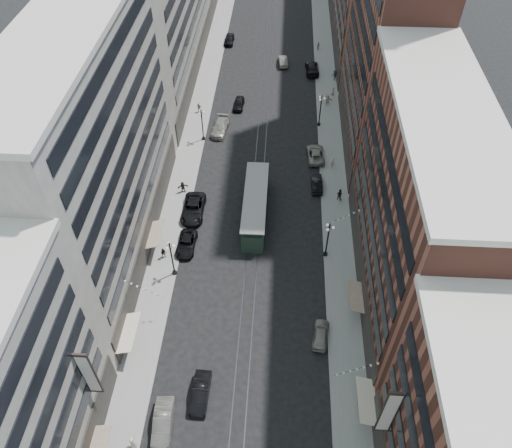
% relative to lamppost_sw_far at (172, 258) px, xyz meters
% --- Properties ---
extents(ground, '(220.00, 220.00, 0.00)m').
position_rel_lamppost_sw_far_xyz_m(ground, '(9.20, 32.00, -3.10)').
color(ground, black).
rests_on(ground, ground).
extents(sidewalk_west, '(4.00, 180.00, 0.15)m').
position_rel_lamppost_sw_far_xyz_m(sidewalk_west, '(-1.80, 42.00, -3.02)').
color(sidewalk_west, gray).
rests_on(sidewalk_west, ground).
extents(sidewalk_east, '(4.00, 180.00, 0.15)m').
position_rel_lamppost_sw_far_xyz_m(sidewalk_east, '(20.20, 42.00, -3.02)').
color(sidewalk_east, gray).
rests_on(sidewalk_east, ground).
extents(rail_west, '(0.12, 180.00, 0.02)m').
position_rel_lamppost_sw_far_xyz_m(rail_west, '(8.50, 42.00, -3.09)').
color(rail_west, '#2D2D33').
rests_on(rail_west, ground).
extents(rail_east, '(0.12, 180.00, 0.02)m').
position_rel_lamppost_sw_far_xyz_m(rail_east, '(9.90, 42.00, -3.09)').
color(rail_east, '#2D2D33').
rests_on(rail_east, ground).
extents(building_west_mid, '(8.00, 36.00, 28.00)m').
position_rel_lamppost_sw_far_xyz_m(building_west_mid, '(-7.80, 5.00, 10.90)').
color(building_west_mid, '#A09B8E').
rests_on(building_west_mid, ground).
extents(building_east_mid, '(8.00, 30.00, 24.00)m').
position_rel_lamppost_sw_far_xyz_m(building_east_mid, '(26.20, -0.00, 8.90)').
color(building_east_mid, brown).
rests_on(building_east_mid, ground).
extents(building_east_tower, '(8.00, 26.00, 42.00)m').
position_rel_lamppost_sw_far_xyz_m(building_east_tower, '(26.20, 28.00, 17.90)').
color(building_east_tower, brown).
rests_on(building_east_tower, ground).
extents(lamppost_sw_far, '(1.03, 1.14, 5.52)m').
position_rel_lamppost_sw_far_xyz_m(lamppost_sw_far, '(0.00, 0.00, 0.00)').
color(lamppost_sw_far, black).
rests_on(lamppost_sw_far, sidewalk_west).
extents(lamppost_sw_mid, '(1.03, 1.14, 5.52)m').
position_rel_lamppost_sw_far_xyz_m(lamppost_sw_mid, '(0.00, 27.00, 0.00)').
color(lamppost_sw_mid, black).
rests_on(lamppost_sw_mid, sidewalk_west).
extents(lamppost_se_far, '(1.03, 1.14, 5.52)m').
position_rel_lamppost_sw_far_xyz_m(lamppost_se_far, '(18.40, 4.00, 0.00)').
color(lamppost_se_far, black).
rests_on(lamppost_se_far, sidewalk_east).
extents(lamppost_se_mid, '(1.03, 1.14, 5.52)m').
position_rel_lamppost_sw_far_xyz_m(lamppost_se_mid, '(18.40, 32.00, 0.00)').
color(lamppost_se_mid, black).
rests_on(lamppost_se_mid, sidewalk_east).
extents(streetcar, '(3.01, 13.62, 3.77)m').
position_rel_lamppost_sw_far_xyz_m(streetcar, '(9.20, 10.48, -1.36)').
color(streetcar, '#23382A').
rests_on(streetcar, ground).
extents(car_1, '(1.99, 5.01, 1.62)m').
position_rel_lamppost_sw_far_xyz_m(car_1, '(2.08, -18.35, -2.29)').
color(car_1, '#69655D').
rests_on(car_1, ground).
extents(car_2, '(2.38, 4.94, 1.36)m').
position_rel_lamppost_sw_far_xyz_m(car_2, '(0.80, 4.31, -2.42)').
color(car_2, black).
rests_on(car_2, ground).
extents(car_4, '(2.18, 4.26, 1.39)m').
position_rel_lamppost_sw_far_xyz_m(car_4, '(17.40, -7.84, -2.40)').
color(car_4, gray).
rests_on(car_4, ground).
extents(car_5, '(1.75, 4.74, 1.55)m').
position_rel_lamppost_sw_far_xyz_m(car_5, '(5.26, -15.24, -2.32)').
color(car_5, black).
rests_on(car_5, ground).
extents(pedestrian_1, '(0.90, 0.63, 1.68)m').
position_rel_lamppost_sw_far_xyz_m(pedestrian_1, '(-0.30, -20.48, -2.11)').
color(pedestrian_1, beige).
rests_on(pedestrian_1, sidewalk_west).
extents(pedestrian_2, '(0.78, 0.46, 1.57)m').
position_rel_lamppost_sw_far_xyz_m(pedestrian_2, '(-1.72, 2.42, -2.16)').
color(pedestrian_2, black).
rests_on(pedestrian_2, sidewalk_west).
extents(pedestrian_4, '(0.73, 0.98, 1.52)m').
position_rel_lamppost_sw_far_xyz_m(pedestrian_4, '(20.88, -15.27, -2.18)').
color(pedestrian_4, beige).
rests_on(pedestrian_4, sidewalk_east).
extents(car_7, '(2.87, 6.22, 1.73)m').
position_rel_lamppost_sw_far_xyz_m(car_7, '(0.80, 10.53, -2.23)').
color(car_7, black).
rests_on(car_7, ground).
extents(car_8, '(2.80, 5.84, 1.64)m').
position_rel_lamppost_sw_far_xyz_m(car_8, '(2.40, 29.45, -2.28)').
color(car_8, gray).
rests_on(car_8, ground).
extents(car_9, '(1.93, 4.61, 1.56)m').
position_rel_lamppost_sw_far_xyz_m(car_9, '(0.96, 59.92, -2.32)').
color(car_9, black).
rests_on(car_9, ground).
extents(car_10, '(1.64, 4.39, 1.43)m').
position_rel_lamppost_sw_far_xyz_m(car_10, '(17.60, 16.79, -2.38)').
color(car_10, black).
rests_on(car_10, ground).
extents(car_11, '(2.78, 5.45, 1.47)m').
position_rel_lamppost_sw_far_xyz_m(car_11, '(17.60, 23.49, -2.36)').
color(car_11, gray).
rests_on(car_11, ground).
extents(car_12, '(2.67, 5.93, 1.69)m').
position_rel_lamppost_sw_far_xyz_m(car_12, '(17.60, 49.17, -2.25)').
color(car_12, black).
rests_on(car_12, ground).
extents(car_13, '(1.88, 4.23, 1.42)m').
position_rel_lamppost_sw_far_xyz_m(car_13, '(4.84, 36.64, -2.39)').
color(car_13, black).
rests_on(car_13, ground).
extents(car_14, '(2.01, 4.59, 1.47)m').
position_rel_lamppost_sw_far_xyz_m(car_14, '(12.11, 51.73, -2.36)').
color(car_14, '#67645C').
rests_on(car_14, ground).
extents(pedestrian_5, '(1.64, 1.00, 1.70)m').
position_rel_lamppost_sw_far_xyz_m(pedestrian_5, '(-1.27, 14.67, -2.09)').
color(pedestrian_5, black).
rests_on(pedestrian_5, sidewalk_west).
extents(pedestrian_6, '(1.05, 0.61, 1.69)m').
position_rel_lamppost_sw_far_xyz_m(pedestrian_6, '(-1.71, 34.62, -2.10)').
color(pedestrian_6, gray).
rests_on(pedestrian_6, sidewalk_west).
extents(pedestrian_7, '(0.99, 0.87, 1.79)m').
position_rel_lamppost_sw_far_xyz_m(pedestrian_7, '(20.67, 14.33, -2.05)').
color(pedestrian_7, black).
rests_on(pedestrian_7, sidewalk_east).
extents(pedestrian_8, '(0.78, 0.64, 1.85)m').
position_rel_lamppost_sw_far_xyz_m(pedestrian_8, '(19.96, 21.26, -2.02)').
color(pedestrian_8, beige).
rests_on(pedestrian_8, sidewalk_east).
extents(pedestrian_9, '(1.29, 0.63, 1.93)m').
position_rel_lamppost_sw_far_xyz_m(pedestrian_9, '(21.70, 46.30, -1.98)').
color(pedestrian_9, black).
rests_on(pedestrian_9, sidewalk_east).
extents(pedestrian_extra_0, '(0.95, 1.05, 1.67)m').
position_rel_lamppost_sw_far_xyz_m(pedestrian_extra_0, '(18.97, 57.69, -2.11)').
color(pedestrian_extra_0, '#A79E8B').
rests_on(pedestrian_extra_0, sidewalk_east).
extents(pedestrian_extra_1, '(1.79, 0.64, 1.90)m').
position_rel_lamppost_sw_far_xyz_m(pedestrian_extra_1, '(19.99, 38.05, -2.00)').
color(pedestrian_extra_1, beige).
rests_on(pedestrian_extra_1, sidewalk_east).
extents(pedestrian_extra_2, '(0.45, 0.76, 1.51)m').
position_rel_lamppost_sw_far_xyz_m(pedestrian_extra_2, '(21.09, 41.37, -2.19)').
color(pedestrian_extra_2, '#AB9D8E').
rests_on(pedestrian_extra_2, sidewalk_east).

